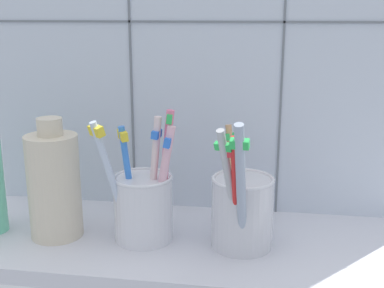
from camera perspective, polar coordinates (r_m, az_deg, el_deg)
counter_slab at (r=65.47cm, az=0.10°, el=-11.72°), size 64.00×22.00×2.00cm
tile_wall_back at (r=70.80cm, az=1.60°, el=8.57°), size 64.00×2.20×45.00cm
toothbrush_cup_left at (r=63.41cm, az=-5.60°, el=-6.75°), size 9.94×9.20×17.10cm
toothbrush_cup_right at (r=61.46cm, az=5.75°, el=-7.44°), size 7.76×12.81×17.47cm
ceramic_vase at (r=65.94cm, az=-15.66°, el=-4.51°), size 6.72×6.72×15.76cm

